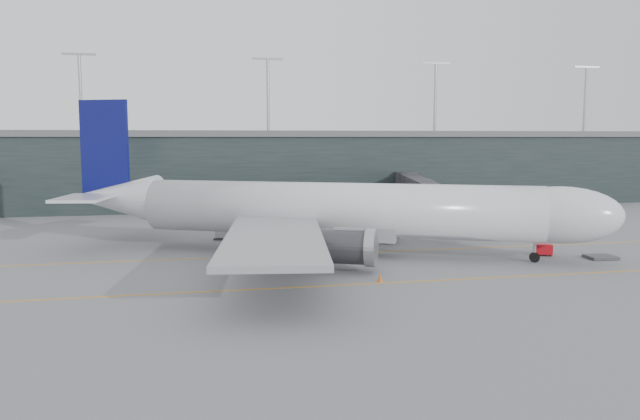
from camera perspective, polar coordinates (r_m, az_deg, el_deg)
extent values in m
plane|color=#5B5B60|center=(78.00, -4.02, -3.62)|extent=(320.00, 320.00, 0.00)
cube|color=orange|center=(74.10, -3.61, -4.16)|extent=(160.00, 0.25, 0.02)
cube|color=orange|center=(58.66, -1.39, -7.04)|extent=(160.00, 0.25, 0.02)
cube|color=orange|center=(98.25, -2.69, -1.48)|extent=(0.25, 60.00, 0.02)
cube|color=black|center=(134.64, -7.35, 3.66)|extent=(240.00, 35.00, 14.00)
cube|color=#505354|center=(134.47, -7.39, 6.90)|extent=(240.00, 36.00, 1.20)
cylinder|color=#9E9EA3|center=(125.93, -21.04, 9.90)|extent=(0.60, 0.60, 14.00)
cylinder|color=#9E9EA3|center=(125.27, -4.78, 10.34)|extent=(0.60, 0.60, 14.00)
cylinder|color=#9E9EA3|center=(134.07, 10.48, 10.01)|extent=(0.60, 0.60, 14.00)
cylinder|color=#9E9EA3|center=(150.70, 23.07, 9.21)|extent=(0.60, 0.60, 14.00)
cylinder|color=silver|center=(74.10, 1.65, 0.07)|extent=(45.32, 25.23, 6.33)
ellipsoid|color=silver|center=(73.49, 21.13, -0.43)|extent=(14.71, 11.27, 6.33)
cone|color=silver|center=(84.59, -18.06, 1.05)|extent=(12.73, 10.18, 6.07)
cube|color=gray|center=(74.62, 0.87, -1.77)|extent=(16.97, 11.42, 2.04)
cube|color=black|center=(74.04, 24.14, 0.28)|extent=(3.31, 3.72, 0.82)
cube|color=gray|center=(59.77, -4.20, -2.52)|extent=(13.47, 30.62, 0.56)
cylinder|color=#313135|center=(64.69, 1.74, -3.36)|extent=(7.98, 6.21, 3.57)
cube|color=gray|center=(90.22, 1.69, 0.60)|extent=(26.20, 28.45, 0.56)
cylinder|color=#313135|center=(83.57, 4.31, -1.10)|extent=(7.98, 6.21, 3.57)
cube|color=#0A0D52|center=(85.05, -19.10, 5.38)|extent=(6.24, 3.22, 12.24)
cube|color=silver|center=(80.37, -20.74, 1.04)|extent=(7.05, 9.98, 0.36)
cube|color=silver|center=(89.89, -16.80, 1.73)|extent=(10.17, 10.65, 0.36)
cylinder|color=black|center=(73.88, 19.02, -4.11)|extent=(1.19, 0.84, 1.12)
cylinder|color=#9E9EA3|center=(73.75, 19.04, -3.53)|extent=(0.31, 0.31, 2.65)
cylinder|color=black|center=(71.02, -2.38, -4.09)|extent=(1.42, 1.01, 1.33)
cylinder|color=black|center=(80.36, -0.54, -2.82)|extent=(1.42, 1.01, 1.33)
cube|color=#2E2E33|center=(84.13, 11.54, 0.81)|extent=(4.27, 4.62, 3.10)
cube|color=#2E2E33|center=(93.10, 10.42, 1.39)|extent=(5.64, 14.63, 2.76)
cube|color=#2E2E33|center=(107.22, 9.05, 2.09)|extent=(5.91, 14.69, 2.87)
cube|color=#2E2E33|center=(121.40, 8.00, 2.63)|extent=(6.18, 14.75, 2.99)
cylinder|color=#9E9EA3|center=(94.23, 10.30, -0.65)|extent=(0.55, 0.55, 4.20)
cube|color=#313135|center=(94.46, 10.27, -1.68)|extent=(2.50, 2.07, 0.77)
cylinder|color=#2E2E33|center=(121.47, 4.16, 2.68)|extent=(4.42, 4.42, 3.32)
cylinder|color=#2E2E33|center=(121.76, 4.15, 1.02)|extent=(1.99, 1.99, 3.98)
cube|color=red|center=(78.41, 19.74, -3.39)|extent=(2.24, 1.80, 1.15)
cylinder|color=black|center=(77.93, 19.29, -3.86)|extent=(0.38, 0.24, 0.35)
cylinder|color=black|center=(78.24, 20.30, -3.86)|extent=(0.38, 0.24, 0.35)
cylinder|color=black|center=(78.78, 19.15, -3.75)|extent=(0.38, 0.24, 0.35)
cylinder|color=black|center=(79.09, 20.16, -3.75)|extent=(0.38, 0.24, 0.35)
cube|color=#37383C|center=(78.98, 24.28, -3.93)|extent=(3.37, 2.76, 0.32)
cube|color=#313135|center=(86.45, -8.88, -2.56)|extent=(2.56, 2.23, 0.22)
cube|color=#ABB0B7|center=(86.30, -8.89, -1.91)|extent=(2.10, 2.02, 1.67)
cube|color=navy|center=(86.18, -8.90, -1.34)|extent=(2.17, 2.09, 0.09)
cube|color=#313135|center=(89.62, -7.38, -2.23)|extent=(2.26, 2.02, 0.19)
cube|color=#A0A7AC|center=(89.49, -7.39, -1.70)|extent=(1.88, 1.82, 1.41)
cube|color=navy|center=(89.39, -7.40, -1.23)|extent=(1.94, 1.88, 0.08)
cube|color=#313135|center=(87.62, -5.78, -2.41)|extent=(2.28, 2.05, 0.19)
cube|color=#AAAEB6|center=(87.49, -5.79, -1.86)|extent=(1.89, 1.84, 1.41)
cube|color=navy|center=(87.38, -5.79, -1.39)|extent=(1.95, 1.90, 0.08)
cone|color=red|center=(82.36, 19.87, -3.21)|extent=(0.45, 0.45, 0.71)
cone|color=#E0550C|center=(60.92, 5.51, -6.19)|extent=(0.48, 0.48, 0.76)
cone|color=#FF520E|center=(88.33, -0.12, -2.18)|extent=(0.41, 0.41, 0.66)
cone|color=#D2570B|center=(65.72, -9.31, -5.29)|extent=(0.49, 0.49, 0.78)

